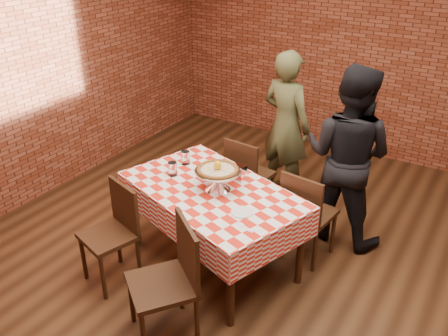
{
  "coord_description": "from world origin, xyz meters",
  "views": [
    {
      "loc": [
        1.47,
        -2.9,
        2.78
      ],
      "look_at": [
        -0.42,
        0.15,
        0.91
      ],
      "focal_mm": 38.57,
      "sensor_mm": 36.0,
      "label": 1
    }
  ],
  "objects": [
    {
      "name": "ground",
      "position": [
        0.0,
        0.0,
        0.0
      ],
      "size": [
        6.0,
        6.0,
        0.0
      ],
      "primitive_type": "plane",
      "color": "black",
      "rests_on": "ground"
    },
    {
      "name": "back_wall",
      "position": [
        0.0,
        3.0,
        1.45
      ],
      "size": [
        5.5,
        0.0,
        5.5
      ],
      "primitive_type": "plane",
      "rotation": [
        1.57,
        0.0,
        0.0
      ],
      "color": "maroon",
      "rests_on": "ground"
    },
    {
      "name": "table",
      "position": [
        -0.46,
        0.02,
        0.38
      ],
      "size": [
        1.75,
        1.36,
        0.75
      ],
      "primitive_type": "cube",
      "rotation": [
        0.0,
        0.0,
        -0.32
      ],
      "color": "#341E0F",
      "rests_on": "ground"
    },
    {
      "name": "tablecloth",
      "position": [
        -0.46,
        0.02,
        0.63
      ],
      "size": [
        1.79,
        1.4,
        0.26
      ],
      "primitive_type": null,
      "rotation": [
        0.0,
        0.0,
        -0.32
      ],
      "color": "red",
      "rests_on": "table"
    },
    {
      "name": "pizza_stand",
      "position": [
        -0.42,
        0.05,
        0.84
      ],
      "size": [
        0.53,
        0.53,
        0.17
      ],
      "primitive_type": null,
      "rotation": [
        0.0,
        0.0,
        -0.48
      ],
      "color": "silver",
      "rests_on": "tablecloth"
    },
    {
      "name": "pizza",
      "position": [
        -0.42,
        0.05,
        0.94
      ],
      "size": [
        0.47,
        0.47,
        0.03
      ],
      "primitive_type": "cylinder",
      "rotation": [
        0.0,
        0.0,
        -0.48
      ],
      "color": "beige",
      "rests_on": "pizza_stand"
    },
    {
      "name": "lemon",
      "position": [
        -0.42,
        0.05,
        0.98
      ],
      "size": [
        0.08,
        0.08,
        0.08
      ],
      "primitive_type": "ellipsoid",
      "rotation": [
        0.0,
        0.0,
        -0.48
      ],
      "color": "yellow",
      "rests_on": "pizza"
    },
    {
      "name": "water_glass_left",
      "position": [
        -0.89,
        0.04,
        0.82
      ],
      "size": [
        0.1,
        0.1,
        0.13
      ],
      "primitive_type": "cylinder",
      "rotation": [
        0.0,
        0.0,
        -0.32
      ],
      "color": "white",
      "rests_on": "tablecloth"
    },
    {
      "name": "water_glass_right",
      "position": [
        -0.93,
        0.29,
        0.82
      ],
      "size": [
        0.1,
        0.1,
        0.13
      ],
      "primitive_type": "cylinder",
      "rotation": [
        0.0,
        0.0,
        -0.32
      ],
      "color": "white",
      "rests_on": "tablecloth"
    },
    {
      "name": "side_plate",
      "position": [
        -0.06,
        -0.17,
        0.76
      ],
      "size": [
        0.21,
        0.21,
        0.01
      ],
      "primitive_type": "cylinder",
      "rotation": [
        0.0,
        0.0,
        -0.32
      ],
      "color": "white",
      "rests_on": "tablecloth"
    },
    {
      "name": "sweetener_packet_a",
      "position": [
        0.01,
        -0.31,
        0.76
      ],
      "size": [
        0.06,
        0.05,
        0.0
      ],
      "primitive_type": "cube",
      "rotation": [
        0.0,
        0.0,
        -0.44
      ],
      "color": "white",
      "rests_on": "tablecloth"
    },
    {
      "name": "sweetener_packet_b",
      "position": [
        0.11,
        -0.34,
        0.76
      ],
      "size": [
        0.05,
        0.04,
        0.0
      ],
      "primitive_type": "cube",
      "rotation": [
        0.0,
        0.0,
        -0.13
      ],
      "color": "white",
      "rests_on": "tablecloth"
    },
    {
      "name": "condiment_caddy",
      "position": [
        -0.35,
        0.28,
        0.83
      ],
      "size": [
        0.11,
        0.09,
        0.14
      ],
      "primitive_type": "cube",
      "rotation": [
        0.0,
        0.0,
        -0.14
      ],
      "color": "silver",
      "rests_on": "tablecloth"
    },
    {
      "name": "chair_near_left",
      "position": [
        -1.06,
        -0.64,
        0.44
      ],
      "size": [
        0.5,
        0.5,
        0.88
      ],
      "primitive_type": null,
      "rotation": [
        0.0,
        0.0,
        -0.29
      ],
      "color": "#341E0F",
      "rests_on": "ground"
    },
    {
      "name": "chair_near_right",
      "position": [
        -0.31,
        -0.88,
        0.47
      ],
      "size": [
        0.63,
        0.63,
        0.93
      ],
      "primitive_type": null,
      "rotation": [
        0.0,
        0.0,
        -0.64
      ],
      "color": "#341E0F",
      "rests_on": "ground"
    },
    {
      "name": "chair_far_left",
      "position": [
        -0.58,
        0.92,
        0.43
      ],
      "size": [
        0.43,
        0.43,
        0.87
      ],
      "primitive_type": null,
      "rotation": [
        0.0,
        0.0,
        3.04
      ],
      "color": "#341E0F",
      "rests_on": "ground"
    },
    {
      "name": "chair_far_right",
      "position": [
        0.21,
        0.56,
        0.44
      ],
      "size": [
        0.45,
        0.45,
        0.88
      ],
      "primitive_type": null,
      "rotation": [
        0.0,
        0.0,
        3.02
      ],
      "color": "#341E0F",
      "rests_on": "ground"
    },
    {
      "name": "diner_olive",
      "position": [
        -0.48,
        1.5,
        0.81
      ],
      "size": [
        0.67,
        0.51,
        1.62
      ],
      "primitive_type": "imported",
      "rotation": [
        0.0,
        0.0,
        2.91
      ],
      "color": "#4B4D2C",
      "rests_on": "ground"
    },
    {
      "name": "diner_black",
      "position": [
        0.35,
        1.03,
        0.86
      ],
      "size": [
        0.88,
        0.71,
        1.71
      ],
      "primitive_type": "imported",
      "rotation": [
        0.0,
        0.0,
        3.06
      ],
      "color": "black",
      "rests_on": "ground"
    }
  ]
}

